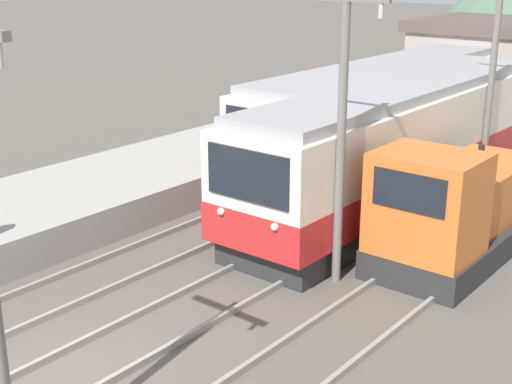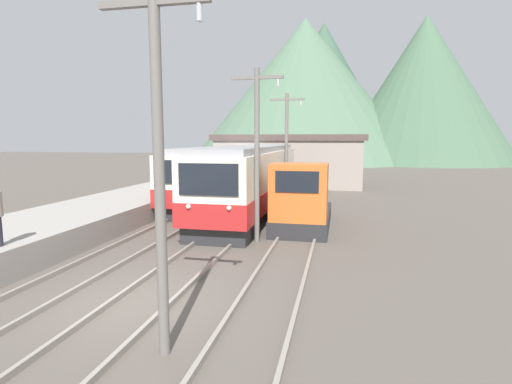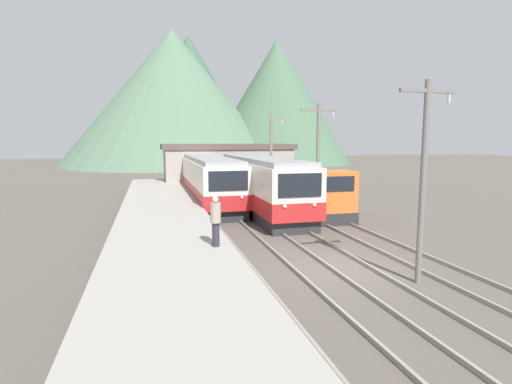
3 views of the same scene
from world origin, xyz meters
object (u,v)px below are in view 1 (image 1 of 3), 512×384
Objects in this scene: catenary_mast_mid at (342,126)px; catenary_mast_far at (492,77)px; commuter_train_left at (385,115)px; commuter_train_center at (402,148)px; shunting_locomotive at (456,211)px.

catenary_mast_far is (0.00, 8.39, 0.00)m from catenary_mast_mid.
catenary_mast_mid is (4.31, -9.81, 1.98)m from commuter_train_left.
catenary_mast_far is at bearing 59.81° from commuter_train_center.
shunting_locomotive is 4.08m from catenary_mast_mid.
commuter_train_center is 2.18× the size of catenary_mast_mid.
catenary_mast_mid is at bearing -66.29° from commuter_train_left.
shunting_locomotive is at bearing -49.84° from commuter_train_left.
shunting_locomotive is at bearing 63.09° from catenary_mast_mid.
commuter_train_left is 4.90m from commuter_train_center.
commuter_train_center is 2.46× the size of shunting_locomotive.
commuter_train_left is at bearing 113.71° from catenary_mast_mid.
catenary_mast_mid is (-1.49, -2.94, 2.41)m from shunting_locomotive.
catenary_mast_far reaches higher than commuter_train_left.
catenary_mast_mid is at bearing -90.00° from catenary_mast_far.
commuter_train_left is 10.90m from catenary_mast_mid.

